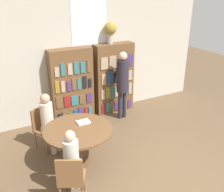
{
  "coord_description": "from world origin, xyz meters",
  "views": [
    {
      "loc": [
        -2.46,
        -2.62,
        3.2
      ],
      "look_at": [
        -0.16,
        1.79,
        1.05
      ],
      "focal_mm": 42.0,
      "sensor_mm": 36.0,
      "label": 1
    }
  ],
  "objects": [
    {
      "name": "open_book_on_table",
      "position": [
        -0.92,
        1.5,
        0.77
      ],
      "size": [
        0.24,
        0.18,
        0.03
      ],
      "color": "silver",
      "rests_on": "reading_table"
    },
    {
      "name": "bookshelf_left",
      "position": [
        -0.58,
        3.09,
        0.91
      ],
      "size": [
        1.04,
        0.34,
        1.82
      ],
      "color": "brown",
      "rests_on": "ground_plane"
    },
    {
      "name": "seated_reader_right",
      "position": [
        -1.46,
        0.64,
        0.68
      ],
      "size": [
        0.36,
        0.39,
        1.22
      ],
      "rotation": [
        0.0,
        0.0,
        -0.48
      ],
      "color": "beige",
      "rests_on": "ground_plane"
    },
    {
      "name": "librarian_standing",
      "position": [
        0.55,
        2.59,
        1.06
      ],
      "size": [
        0.3,
        0.57,
        1.73
      ],
      "color": "#28232D",
      "rests_on": "ground_plane"
    },
    {
      "name": "flower_vase",
      "position": [
        0.48,
        3.1,
        2.17
      ],
      "size": [
        0.31,
        0.31,
        0.53
      ],
      "color": "#B7AD9E",
      "rests_on": "bookshelf_right"
    },
    {
      "name": "chair_left_side",
      "position": [
        -1.53,
        2.21,
        0.49
      ],
      "size": [
        0.54,
        0.54,
        0.88
      ],
      "rotation": [
        0.0,
        0.0,
        -2.68
      ],
      "color": "brown",
      "rests_on": "ground_plane"
    },
    {
      "name": "reading_table",
      "position": [
        -1.1,
        1.33,
        0.64
      ],
      "size": [
        1.27,
        1.27,
        0.76
      ],
      "color": "brown",
      "rests_on": "ground_plane"
    },
    {
      "name": "bookshelf_right",
      "position": [
        0.58,
        3.09,
        0.91
      ],
      "size": [
        1.04,
        0.34,
        1.82
      ],
      "color": "brown",
      "rests_on": "ground_plane"
    },
    {
      "name": "seated_reader_left",
      "position": [
        -1.45,
        2.05,
        0.7
      ],
      "size": [
        0.37,
        0.4,
        1.24
      ],
      "rotation": [
        0.0,
        0.0,
        -2.68
      ],
      "color": "beige",
      "rests_on": "ground_plane"
    },
    {
      "name": "ground_plane",
      "position": [
        0.0,
        0.0,
        0.0
      ],
      "size": [
        16.0,
        16.0,
        0.0
      ],
      "primitive_type": "plane",
      "color": "brown"
    },
    {
      "name": "wall_back",
      "position": [
        0.0,
        3.29,
        1.51
      ],
      "size": [
        6.4,
        0.07,
        3.0
      ],
      "color": "beige",
      "rests_on": "ground_plane"
    },
    {
      "name": "chair_near_camera",
      "position": [
        -1.55,
        0.47,
        0.49
      ],
      "size": [
        0.54,
        0.54,
        0.88
      ],
      "rotation": [
        0.0,
        0.0,
        -0.48
      ],
      "color": "brown",
      "rests_on": "ground_plane"
    }
  ]
}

